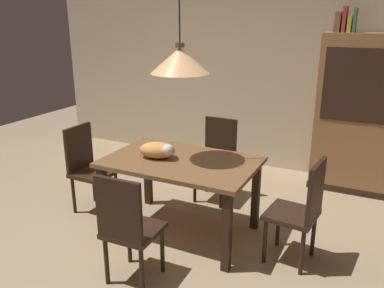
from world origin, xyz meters
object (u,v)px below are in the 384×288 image
(book_green_slim, at_px, (355,20))
(book_yellow_short, at_px, (350,24))
(book_brown_thick, at_px, (338,22))
(cat_sleeping, at_px, (158,150))
(pendant_lamp, at_px, (180,60))
(chair_far_back, at_px, (217,156))
(chair_right_side, at_px, (301,208))
(hutch_bookcase, at_px, (366,119))
(chair_left_side, at_px, (88,165))
(book_red_tall, at_px, (345,19))
(chair_near_front, at_px, (128,225))
(dining_table, at_px, (181,170))

(book_green_slim, bearing_deg, book_yellow_short, 180.00)
(book_yellow_short, bearing_deg, book_brown_thick, 180.00)
(cat_sleeping, height_order, pendant_lamp, pendant_lamp)
(chair_far_back, xyz_separation_m, chair_right_side, (1.13, -0.89, 0.00))
(cat_sleeping, distance_m, book_green_slim, 2.64)
(pendant_lamp, xyz_separation_m, hutch_bookcase, (1.46, 1.84, -0.77))
(chair_left_side, xyz_separation_m, book_yellow_short, (2.30, 1.84, 1.43))
(chair_right_side, relative_size, book_red_tall, 3.32)
(book_red_tall, relative_size, book_yellow_short, 1.40)
(pendant_lamp, height_order, book_yellow_short, pendant_lamp)
(book_green_slim, bearing_deg, cat_sleeping, -127.29)
(hutch_bookcase, height_order, book_brown_thick, book_brown_thick)
(chair_near_front, bearing_deg, book_yellow_short, 66.81)
(cat_sleeping, relative_size, book_yellow_short, 2.00)
(dining_table, bearing_deg, pendant_lamp, 78.23)
(dining_table, distance_m, pendant_lamp, 1.01)
(chair_left_side, height_order, book_red_tall, book_red_tall)
(book_red_tall, bearing_deg, chair_near_front, -112.17)
(dining_table, height_order, book_green_slim, book_green_slim)
(chair_near_front, bearing_deg, dining_table, 90.13)
(chair_left_side, distance_m, chair_near_front, 1.43)
(dining_table, relative_size, chair_right_side, 1.51)
(chair_right_side, height_order, book_green_slim, book_green_slim)
(chair_near_front, xyz_separation_m, book_green_slim, (1.22, 2.72, 1.47))
(chair_far_back, bearing_deg, dining_table, -90.11)
(chair_far_back, relative_size, hutch_bookcase, 0.50)
(hutch_bookcase, relative_size, book_brown_thick, 7.71)
(pendant_lamp, height_order, book_green_slim, pendant_lamp)
(pendant_lamp, bearing_deg, chair_left_side, 179.90)
(cat_sleeping, xyz_separation_m, book_red_tall, (1.33, 1.89, 1.16))
(chair_left_side, relative_size, book_yellow_short, 4.65)
(book_yellow_short, bearing_deg, book_green_slim, 0.00)
(chair_far_back, height_order, chair_right_side, same)
(pendant_lamp, xyz_separation_m, book_yellow_short, (1.17, 1.85, 0.28))
(chair_far_back, bearing_deg, chair_right_side, -38.21)
(chair_right_side, bearing_deg, book_yellow_short, 88.71)
(chair_near_front, bearing_deg, pendant_lamp, 90.13)
(dining_table, distance_m, book_green_slim, 2.58)
(chair_near_front, xyz_separation_m, pendant_lamp, (-0.00, 0.88, 1.15))
(book_brown_thick, distance_m, book_green_slim, 0.18)
(chair_right_side, bearing_deg, chair_left_side, 179.74)
(chair_near_front, height_order, chair_right_side, same)
(dining_table, distance_m, hutch_bookcase, 2.37)
(chair_far_back, relative_size, cat_sleeping, 2.32)
(hutch_bookcase, bearing_deg, chair_left_side, -144.59)
(pendant_lamp, height_order, book_brown_thick, pendant_lamp)
(book_red_tall, bearing_deg, book_brown_thick, 180.00)
(pendant_lamp, xyz_separation_m, book_brown_thick, (1.05, 1.85, 0.30))
(dining_table, xyz_separation_m, hutch_bookcase, (1.46, 1.84, 0.24))
(chair_left_side, relative_size, cat_sleeping, 2.32)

